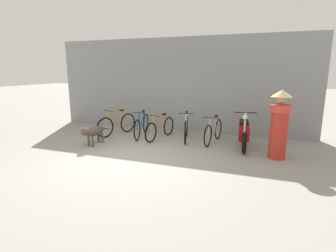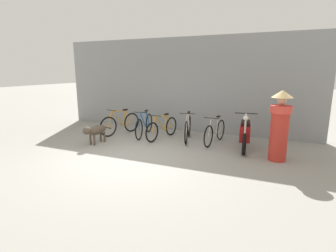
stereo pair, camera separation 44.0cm
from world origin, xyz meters
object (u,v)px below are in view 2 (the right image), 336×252
Objects in this scene: motorcycle at (245,134)px; person_in_robes at (280,124)px; bicycle_4 at (215,132)px; stray_dog at (95,131)px; bicycle_0 at (121,124)px; bicycle_3 at (188,128)px; bicycle_2 at (162,128)px; bicycle_1 at (144,125)px.

person_in_robes is at bearing 45.92° from motorcycle.
bicycle_4 reaches higher than stray_dog.
bicycle_4 is at bearing 110.72° from bicycle_0.
bicycle_0 is at bearing -100.00° from bicycle_3.
bicycle_3 is 1.01× the size of bicycle_4.
bicycle_0 is at bearing -78.88° from bicycle_2.
motorcycle is at bearing 109.35° from stray_dog.
bicycle_3 is at bearing 124.47° from stray_dog.
bicycle_3 reaches higher than stray_dog.
motorcycle reaches higher than bicycle_3.
bicycle_4 is (1.71, 0.14, 0.01)m from bicycle_2.
motorcycle is (4.22, -0.07, 0.07)m from bicycle_0.
bicycle_4 reaches higher than bicycle_2.
bicycle_1 is at bearing -101.79° from bicycle_3.
bicycle_4 is at bearing 76.73° from bicycle_3.
motorcycle is (1.79, -0.23, 0.05)m from bicycle_3.
bicycle_2 is 0.98× the size of person_in_robes.
bicycle_0 reaches higher than bicycle_1.
bicycle_4 is at bearing 80.68° from bicycle_1.
bicycle_2 is at bearing 72.47° from bicycle_1.
bicycle_3 reaches higher than bicycle_0.
bicycle_0 reaches higher than stray_dog.
bicycle_4 is 3.63m from stray_dog.
bicycle_3 is 0.92× the size of motorcycle.
bicycle_1 is 1.07× the size of bicycle_4.
bicycle_0 is 4.22m from motorcycle.
bicycle_1 is 1.39× the size of stray_dog.
person_in_robes is at bearing 99.11° from stray_dog.
bicycle_0 is 0.90m from bicycle_1.
bicycle_2 is 1.03× the size of bicycle_3.
bicycle_0 is at bearing -93.90° from bicycle_1.
motorcycle reaches higher than bicycle_0.
bicycle_1 is 1.01× the size of person_in_robes.
person_in_robes reaches higher than bicycle_0.
bicycle_1 is 0.71m from bicycle_2.
bicycle_4 is at bearing -110.63° from motorcycle.
bicycle_4 is (3.31, 0.16, -0.01)m from bicycle_0.
bicycle_2 is 1.04× the size of bicycle_4.
bicycle_0 is at bearing -50.90° from person_in_robes.
motorcycle is (0.91, -0.23, 0.08)m from bicycle_4.
person_in_robes is at bearing 57.63° from bicycle_3.
bicycle_0 is 3.31m from bicycle_4.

